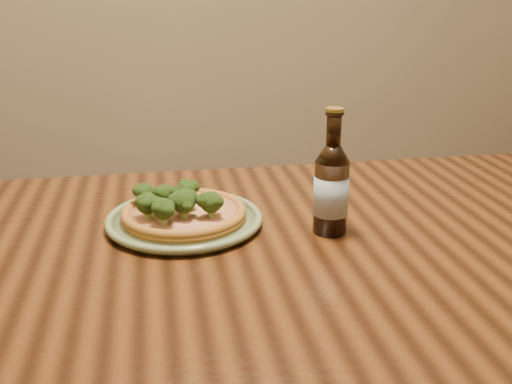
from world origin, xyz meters
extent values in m
cube|color=#42220E|center=(0.00, 0.10, 0.73)|extent=(1.60, 0.90, 0.04)
cylinder|color=#687651|center=(-0.23, 0.23, 0.76)|extent=(0.26, 0.26, 0.01)
torus|color=#687651|center=(-0.23, 0.23, 0.76)|extent=(0.29, 0.29, 0.01)
torus|color=#687651|center=(-0.23, 0.23, 0.76)|extent=(0.23, 0.23, 0.01)
cylinder|color=#975F22|center=(-0.23, 0.23, 0.77)|extent=(0.23, 0.23, 0.01)
torus|color=#975F22|center=(-0.23, 0.23, 0.78)|extent=(0.23, 0.23, 0.02)
cylinder|color=#D1B380|center=(-0.23, 0.23, 0.78)|extent=(0.19, 0.19, 0.01)
sphere|color=#34541A|center=(-0.23, 0.23, 0.80)|extent=(0.04, 0.04, 0.03)
sphere|color=#34541A|center=(-0.23, 0.26, 0.81)|extent=(0.05, 0.05, 0.04)
sphere|color=#34541A|center=(-0.30, 0.26, 0.81)|extent=(0.04, 0.04, 0.04)
sphere|color=#34541A|center=(-0.27, 0.17, 0.81)|extent=(0.05, 0.05, 0.04)
sphere|color=#34541A|center=(-0.24, 0.19, 0.81)|extent=(0.05, 0.05, 0.04)
sphere|color=#34541A|center=(-0.27, 0.25, 0.80)|extent=(0.04, 0.04, 0.04)
sphere|color=#34541A|center=(-0.30, 0.20, 0.81)|extent=(0.05, 0.05, 0.04)
sphere|color=#34541A|center=(-0.19, 0.18, 0.81)|extent=(0.04, 0.04, 0.04)
cylinder|color=black|center=(0.02, 0.15, 0.82)|extent=(0.06, 0.06, 0.13)
cone|color=black|center=(0.02, 0.15, 0.90)|extent=(0.06, 0.06, 0.03)
cylinder|color=black|center=(0.02, 0.15, 0.94)|extent=(0.03, 0.03, 0.06)
torus|color=black|center=(0.02, 0.15, 0.96)|extent=(0.03, 0.03, 0.00)
cylinder|color=#A58C33|center=(0.02, 0.15, 0.97)|extent=(0.03, 0.03, 0.01)
cylinder|color=#99A8B9|center=(0.02, 0.15, 0.82)|extent=(0.06, 0.06, 0.07)
camera|label=1|loc=(-0.28, -0.79, 1.18)|focal=42.00mm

